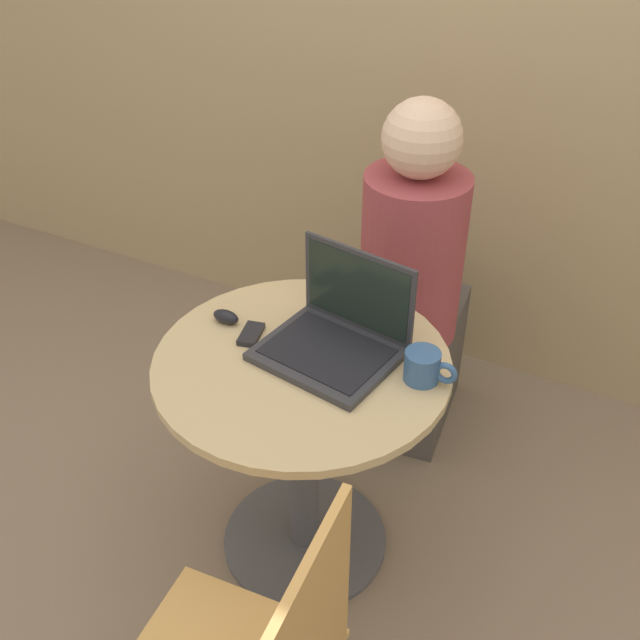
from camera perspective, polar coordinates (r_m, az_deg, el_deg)
ground_plane at (r=2.39m, az=-1.14°, el=-16.41°), size 12.00×12.00×0.00m
back_wall at (r=2.58m, az=11.17°, el=21.98°), size 7.00×0.05×2.60m
round_table at (r=2.03m, az=-1.30°, el=-7.93°), size 0.76×0.76×0.71m
laptop at (r=1.89m, az=1.27°, el=-1.08°), size 0.37×0.32×0.25m
cell_phone at (r=1.96m, az=-5.28°, el=-1.08°), size 0.07×0.10×0.02m
computer_mouse at (r=2.02m, az=-7.19°, el=0.25°), size 0.08×0.04×0.04m
coffee_cup at (r=1.82m, az=7.93°, el=-3.54°), size 0.13×0.09×0.08m
person_seated at (r=2.44m, az=7.00°, el=1.22°), size 0.34×0.50×1.21m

